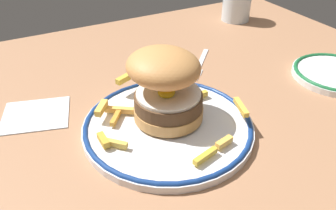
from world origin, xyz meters
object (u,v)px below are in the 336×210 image
object	(u,v)px
burger	(166,84)
napkin	(36,114)
water_glass	(237,3)
fork	(200,64)
dinner_plate	(168,125)

from	to	relation	value
burger	napkin	size ratio (longest dim) A/B	1.38
burger	water_glass	size ratio (longest dim) A/B	1.36
fork	dinner_plate	bearing A→B (deg)	-134.91
dinner_plate	napkin	size ratio (longest dim) A/B	2.49
burger	dinner_plate	bearing A→B (deg)	-107.17
water_glass	fork	distance (cm)	29.46
dinner_plate	fork	size ratio (longest dim) A/B	2.31
dinner_plate	fork	distance (cm)	22.67
dinner_plate	burger	world-z (taller)	burger
dinner_plate	napkin	xyz separation A→B (cm)	(-17.50, 13.52, -0.64)
dinner_plate	water_glass	xyz separation A→B (cm)	(38.83, 34.12, 3.82)
dinner_plate	fork	xyz separation A→B (cm)	(16.00, 16.05, -0.66)
dinner_plate	napkin	world-z (taller)	dinner_plate
dinner_plate	fork	bearing A→B (deg)	45.09
fork	napkin	xyz separation A→B (cm)	(-33.50, -2.53, 0.02)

